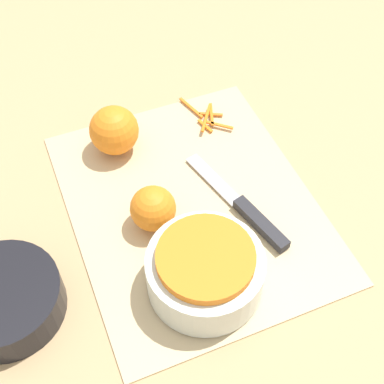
{
  "coord_description": "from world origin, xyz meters",
  "views": [
    {
      "loc": [
        -0.47,
        0.19,
        0.69
      ],
      "look_at": [
        0.0,
        0.0,
        0.04
      ],
      "focal_mm": 50.0,
      "sensor_mm": 36.0,
      "label": 1
    }
  ],
  "objects_px": {
    "bowl_dark": "(5,300)",
    "knife": "(251,215)",
    "orange_left": "(114,130)",
    "bowl_speckled": "(205,270)",
    "orange_right": "(153,208)"
  },
  "relations": [
    {
      "from": "bowl_dark",
      "to": "knife",
      "type": "distance_m",
      "value": 0.38
    },
    {
      "from": "bowl_dark",
      "to": "orange_left",
      "type": "height_order",
      "value": "orange_left"
    },
    {
      "from": "knife",
      "to": "orange_left",
      "type": "bearing_deg",
      "value": 19.28
    },
    {
      "from": "bowl_dark",
      "to": "bowl_speckled",
      "type": "bearing_deg",
      "value": -104.81
    },
    {
      "from": "knife",
      "to": "orange_left",
      "type": "xyz_separation_m",
      "value": [
        0.22,
        0.15,
        0.04
      ]
    },
    {
      "from": "bowl_speckled",
      "to": "knife",
      "type": "relative_size",
      "value": 0.71
    },
    {
      "from": "bowl_dark",
      "to": "orange_left",
      "type": "distance_m",
      "value": 0.33
    },
    {
      "from": "bowl_dark",
      "to": "knife",
      "type": "height_order",
      "value": "bowl_dark"
    },
    {
      "from": "bowl_speckled",
      "to": "bowl_dark",
      "type": "bearing_deg",
      "value": 75.19
    },
    {
      "from": "knife",
      "to": "bowl_dark",
      "type": "bearing_deg",
      "value": 76.7
    },
    {
      "from": "bowl_speckled",
      "to": "bowl_dark",
      "type": "relative_size",
      "value": 1.02
    },
    {
      "from": "bowl_dark",
      "to": "orange_right",
      "type": "height_order",
      "value": "orange_right"
    },
    {
      "from": "orange_left",
      "to": "orange_right",
      "type": "height_order",
      "value": "orange_left"
    },
    {
      "from": "bowl_speckled",
      "to": "orange_right",
      "type": "distance_m",
      "value": 0.13
    },
    {
      "from": "knife",
      "to": "orange_right",
      "type": "height_order",
      "value": "orange_right"
    }
  ]
}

